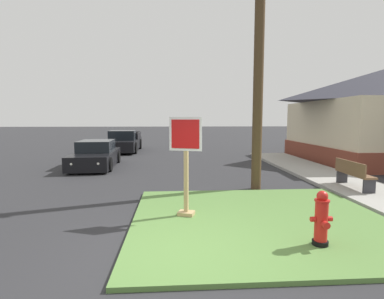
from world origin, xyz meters
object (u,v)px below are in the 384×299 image
object	(u,v)px
utility_pole	(259,43)
manhole_cover	(206,213)
parked_sedan_black	(96,156)
street_bench	(353,173)
stop_sign	(186,168)
fire_hydrant	(321,219)
pickup_truck_black	(124,143)

from	to	relation	value
utility_pole	manhole_cover	bearing A→B (deg)	-129.20
parked_sedan_black	street_bench	xyz separation A→B (m)	(9.31, -5.30, 0.05)
stop_sign	street_bench	xyz separation A→B (m)	(5.36, 2.19, -0.60)
fire_hydrant	utility_pole	size ratio (longest dim) A/B	0.11
stop_sign	parked_sedan_black	bearing A→B (deg)	117.80
utility_pole	pickup_truck_black	bearing A→B (deg)	118.13
parked_sedan_black	manhole_cover	bearing A→B (deg)	-58.26
fire_hydrant	street_bench	xyz separation A→B (m)	(3.08, 3.93, 0.05)
pickup_truck_black	parked_sedan_black	bearing A→B (deg)	-92.10
fire_hydrant	parked_sedan_black	bearing A→B (deg)	124.03
manhole_cover	stop_sign	bearing A→B (deg)	-147.04
utility_pole	street_bench	bearing A→B (deg)	-8.92
manhole_cover	pickup_truck_black	world-z (taller)	pickup_truck_black
fire_hydrant	pickup_truck_black	distance (m)	16.91
pickup_truck_black	manhole_cover	bearing A→B (deg)	-73.04
street_bench	manhole_cover	bearing A→B (deg)	-158.99
stop_sign	manhole_cover	bearing A→B (deg)	32.96
manhole_cover	utility_pole	distance (m)	5.51
manhole_cover	street_bench	size ratio (longest dim) A/B	0.43
stop_sign	pickup_truck_black	distance (m)	14.56
stop_sign	manhole_cover	world-z (taller)	stop_sign
parked_sedan_black	pickup_truck_black	world-z (taller)	pickup_truck_black
fire_hydrant	manhole_cover	xyz separation A→B (m)	(-1.80, 2.06, -0.53)
parked_sedan_black	street_bench	bearing A→B (deg)	-29.63
manhole_cover	parked_sedan_black	xyz separation A→B (m)	(-4.44, 7.17, 0.53)
parked_sedan_black	street_bench	size ratio (longest dim) A/B	2.65
fire_hydrant	parked_sedan_black	xyz separation A→B (m)	(-6.23, 9.23, 0.00)
fire_hydrant	stop_sign	xyz separation A→B (m)	(-2.28, 1.74, 0.65)
manhole_cover	utility_pole	xyz separation A→B (m)	(1.91, 2.34, 4.61)
pickup_truck_black	utility_pole	bearing A→B (deg)	-61.87
street_bench	parked_sedan_black	bearing A→B (deg)	150.37
utility_pole	fire_hydrant	bearing A→B (deg)	-91.47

